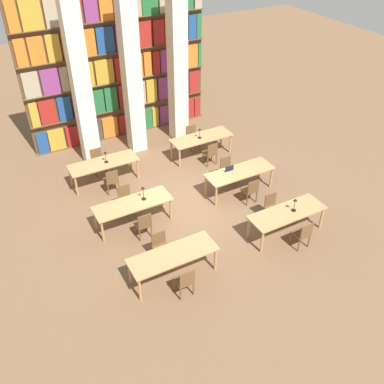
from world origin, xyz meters
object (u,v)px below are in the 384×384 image
object	(u,v)px
desk_lamp_1	(143,191)
reading_table_3	(239,173)
chair_3	(272,207)
chair_10	(211,153)
chair_2	(303,234)
chair_4	(144,224)
chair_9	(98,160)
chair_1	(161,246)
reading_table_4	(103,165)
desk_lamp_0	(295,203)
chair_8	(112,180)
pillar_center	(131,72)
laptop	(228,169)
chair_0	(185,281)
reading_table_0	(173,257)
desk_lamp_2	(105,155)
chair_5	(126,198)
chair_6	(251,190)
reading_table_5	(201,139)
pillar_right	(178,63)
chair_11	(192,136)
pillar_left	(80,81)
reading_table_2	(133,205)
reading_table_1	(287,214)
chair_7	(227,169)
desk_lamp_3	(200,132)

from	to	relation	value
desk_lamp_1	reading_table_3	size ratio (longest dim) A/B	0.20
chair_3	chair_10	bearing A→B (deg)	-89.65
chair_2	chair_4	bearing A→B (deg)	146.13
desk_lamp_1	chair_9	xyz separation A→B (m)	(-0.38, 3.19, -0.60)
chair_1	chair_3	distance (m)	3.64
chair_3	reading_table_4	size ratio (longest dim) A/B	0.39
desk_lamp_0	chair_8	size ratio (longest dim) A/B	0.47
chair_10	chair_8	bearing A→B (deg)	179.18
pillar_center	laptop	world-z (taller)	pillar_center
chair_0	laptop	world-z (taller)	laptop
reading_table_4	reading_table_0	bearing A→B (deg)	-88.68
chair_8	desk_lamp_2	xyz separation A→B (m)	(0.09, 0.65, 0.57)
chair_4	chair_8	size ratio (longest dim) A/B	1.00
chair_5	chair_6	size ratio (longest dim) A/B	1.00
desk_lamp_0	desk_lamp_2	world-z (taller)	desk_lamp_0
chair_9	desk_lamp_2	world-z (taller)	desk_lamp_2
reading_table_0	chair_3	world-z (taller)	chair_3
chair_5	chair_9	xyz separation A→B (m)	(-0.04, 2.51, 0.00)
chair_9	reading_table_5	bearing A→B (deg)	168.67
desk_lamp_2	pillar_right	bearing A→B (deg)	25.01
chair_0	chair_11	xyz separation A→B (m)	(3.61, 6.27, 0.00)
pillar_center	desk_lamp_2	distance (m)	3.09
pillar_left	chair_10	distance (m)	5.02
reading_table_2	chair_6	distance (m)	3.72
pillar_right	chair_2	size ratio (longest dim) A/B	6.79
reading_table_1	reading_table_2	world-z (taller)	same
chair_7	reading_table_5	size ratio (longest dim) A/B	0.39
pillar_left	chair_4	world-z (taller)	pillar_left
desk_lamp_0	desk_lamp_2	distance (m)	6.25
pillar_left	chair_2	distance (m)	8.53
chair_0	reading_table_1	size ratio (longest dim) A/B	0.39
chair_1	chair_8	distance (m)	3.57
reading_table_4	laptop	bearing A→B (deg)	-35.34
pillar_center	desk_lamp_1	distance (m)	4.76
chair_9	desk_lamp_2	xyz separation A→B (m)	(0.09, -0.73, 0.57)
chair_4	desk_lamp_3	distance (m)	4.77
chair_2	chair_7	xyz separation A→B (m)	(-0.07, 3.76, 0.00)
chair_5	desk_lamp_1	size ratio (longest dim) A/B	1.97
chair_6	reading_table_5	xyz separation A→B (m)	(0.05, 3.23, 0.21)
laptop	desk_lamp_2	world-z (taller)	desk_lamp_2
chair_2	chair_11	bearing A→B (deg)	90.20
reading_table_4	chair_8	distance (m)	0.72
reading_table_1	desk_lamp_0	size ratio (longest dim) A/B	5.52
reading_table_2	chair_11	world-z (taller)	chair_11
chair_8	chair_0	bearing A→B (deg)	-89.05
reading_table_1	chair_11	xyz separation A→B (m)	(0.01, 5.61, -0.21)
reading_table_1	pillar_right	bearing A→B (deg)	90.59
chair_4	pillar_left	bearing A→B (deg)	89.97
laptop	chair_3	bearing A→B (deg)	100.73
chair_7	reading_table_4	xyz separation A→B (m)	(-3.65, 1.91, 0.21)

